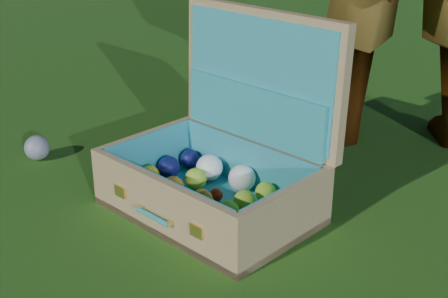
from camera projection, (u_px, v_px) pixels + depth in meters
ground at (175, 198)px, 1.72m from camera, size 60.00×60.00×0.00m
stray_ball at (37, 148)px, 1.94m from camera, size 0.08×0.08×0.08m
suitcase at (226, 156)px, 1.63m from camera, size 0.59×0.49×0.51m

